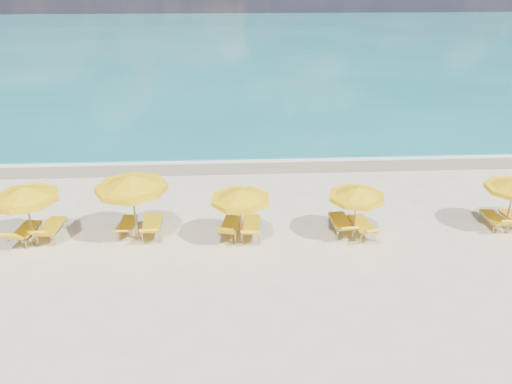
{
  "coord_description": "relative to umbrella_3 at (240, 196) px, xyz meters",
  "views": [
    {
      "loc": [
        -0.94,
        -15.86,
        9.22
      ],
      "look_at": [
        0.0,
        1.5,
        1.2
      ],
      "focal_mm": 35.0,
      "sensor_mm": 36.0,
      "label": 1
    }
  ],
  "objects": [
    {
      "name": "lounger_2_right",
      "position": [
        -3.27,
        0.77,
        -1.6
      ],
      "size": [
        0.77,
        2.06,
        0.87
      ],
      "rotation": [
        0.0,
        0.0,
        0.05
      ],
      "color": "#A5A8AD",
      "rests_on": "ground"
    },
    {
      "name": "lounger_3_right",
      "position": [
        0.38,
        0.48,
        -1.6
      ],
      "size": [
        0.81,
        2.03,
        0.84
      ],
      "rotation": [
        0.0,
        0.0,
        -0.08
      ],
      "color": "#A5A8AD",
      "rests_on": "ground"
    },
    {
      "name": "lounger_3_left",
      "position": [
        -0.38,
        0.55,
        -1.61
      ],
      "size": [
        0.98,
        1.98,
        0.89
      ],
      "rotation": [
        0.0,
        0.0,
        -0.19
      ],
      "color": "#A5A8AD",
      "rests_on": "ground"
    },
    {
      "name": "lounger_2_left",
      "position": [
        -4.23,
        0.97,
        -1.64
      ],
      "size": [
        0.6,
        1.73,
        0.65
      ],
      "rotation": [
        0.0,
        0.0,
        -0.03
      ],
      "color": "#A5A8AD",
      "rests_on": "ground"
    },
    {
      "name": "lounger_4_right",
      "position": [
        4.5,
        0.32,
        -1.61
      ],
      "size": [
        0.9,
        2.02,
        0.83
      ],
      "rotation": [
        0.0,
        0.0,
        0.14
      ],
      "color": "#A5A8AD",
      "rests_on": "ground"
    },
    {
      "name": "umbrella_3",
      "position": [
        0.0,
        0.0,
        0.0
      ],
      "size": [
        2.69,
        2.69,
        2.16
      ],
      "rotation": [
        0.0,
        0.0,
        0.31
      ],
      "color": "tan",
      "rests_on": "ground"
    },
    {
      "name": "lounger_1_left",
      "position": [
        -7.81,
        0.54,
        -1.61
      ],
      "size": [
        0.82,
        1.9,
        0.88
      ],
      "rotation": [
        0.0,
        0.0,
        -0.11
      ],
      "color": "#A5A8AD",
      "rests_on": "ground"
    },
    {
      "name": "umbrella_2",
      "position": [
        -3.79,
        0.44,
        0.37
      ],
      "size": [
        2.82,
        2.82,
        2.59
      ],
      "rotation": [
        0.0,
        0.0,
        0.11
      ],
      "color": "tan",
      "rests_on": "ground"
    },
    {
      "name": "wet_sand_band",
      "position": [
        0.63,
        7.59,
        -1.84
      ],
      "size": [
        120.0,
        2.6,
        0.01
      ],
      "primitive_type": "cube",
      "color": "tan",
      "rests_on": "ground"
    },
    {
      "name": "lounger_4_left",
      "position": [
        3.76,
        0.56,
        -1.61
      ],
      "size": [
        0.74,
        1.98,
        0.84
      ],
      "rotation": [
        0.0,
        0.0,
        0.05
      ],
      "color": "#A5A8AD",
      "rests_on": "ground"
    },
    {
      "name": "ground_plane",
      "position": [
        0.63,
        0.19,
        -1.84
      ],
      "size": [
        120.0,
        120.0,
        0.0
      ],
      "primitive_type": "plane",
      "color": "beige"
    },
    {
      "name": "lounger_5_left",
      "position": [
        9.69,
        0.64,
        -1.63
      ],
      "size": [
        0.6,
        1.68,
        0.8
      ],
      "rotation": [
        0.0,
        0.0,
        -0.01
      ],
      "color": "#A5A8AD",
      "rests_on": "ground"
    },
    {
      "name": "umbrella_1",
      "position": [
        -7.4,
        0.23,
        0.15
      ],
      "size": [
        2.45,
        2.45,
        2.34
      ],
      "rotation": [
        0.0,
        0.0,
        -0.06
      ],
      "color": "tan",
      "rests_on": "ground"
    },
    {
      "name": "whitecap_far",
      "position": [
        8.63,
        24.19,
        -1.84
      ],
      "size": [
        18.0,
        0.3,
        0.05
      ],
      "primitive_type": "cube",
      "color": "white",
      "rests_on": "ground"
    },
    {
      "name": "whitecap_near",
      "position": [
        -5.37,
        17.19,
        -1.84
      ],
      "size": [
        14.0,
        0.36,
        0.05
      ],
      "primitive_type": "cube",
      "color": "white",
      "rests_on": "ground"
    },
    {
      "name": "umbrella_4",
      "position": [
        4.14,
        0.15,
        -0.07
      ],
      "size": [
        2.34,
        2.34,
        2.07
      ],
      "rotation": [
        0.0,
        0.0,
        0.16
      ],
      "color": "tan",
      "rests_on": "ground"
    },
    {
      "name": "lounger_1_right",
      "position": [
        -6.94,
        0.74,
        -1.6
      ],
      "size": [
        0.76,
        1.97,
        0.89
      ],
      "rotation": [
        0.0,
        0.0,
        -0.06
      ],
      "color": "#A5A8AD",
      "rests_on": "ground"
    },
    {
      "name": "ocean",
      "position": [
        0.63,
        48.19,
        -1.84
      ],
      "size": [
        120.0,
        80.0,
        0.3
      ],
      "primitive_type": "cube",
      "color": "#157577",
      "rests_on": "ground"
    },
    {
      "name": "foam_line",
      "position": [
        0.63,
        8.39,
        -1.84
      ],
      "size": [
        120.0,
        1.2,
        0.03
      ],
      "primitive_type": "cube",
      "color": "white",
      "rests_on": "ground"
    }
  ]
}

